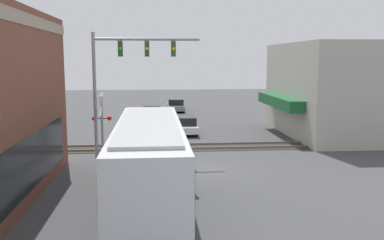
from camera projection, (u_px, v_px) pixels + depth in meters
The scene contains 10 objects.
ground_plane at pixel (204, 171), 22.32m from camera, with size 120.00×120.00×0.00m, color #424244.
shop_building at pixel (336, 89), 32.77m from camera, with size 12.13×8.94×6.99m.
city_bus at pixel (149, 159), 17.02m from camera, with size 11.70×2.59×3.37m.
traffic_signal_gantry at pixel (125, 66), 24.96m from camera, with size 0.42×6.27×7.33m.
crossing_signal at pixel (102, 118), 25.41m from camera, with size 1.41×1.18×3.81m.
rail_track_near at pixel (194, 147), 28.23m from camera, with size 2.60×60.00×0.15m.
parked_car_white at pixel (185, 125), 33.66m from camera, with size 4.78×1.82×1.37m.
parked_car_black at pixel (152, 113), 40.75m from camera, with size 4.21×1.82×1.47m.
parked_car_grey at pixel (176, 105), 47.65m from camera, with size 4.86×1.82×1.43m.
pedestrian_near_bus at pixel (189, 170), 18.73m from camera, with size 0.34×0.34×1.86m.
Camera 1 is at (-21.57, 2.57, 5.80)m, focal length 40.00 mm.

